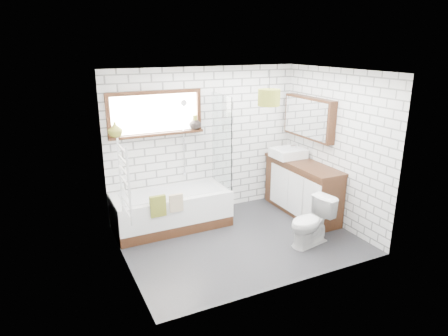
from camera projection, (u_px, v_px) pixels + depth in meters
name	position (u px, v px, depth m)	size (l,w,h in m)	color
floor	(240.00, 240.00, 6.07)	(3.40, 2.60, 0.01)	#252528
ceiling	(242.00, 71.00, 5.31)	(3.40, 2.60, 0.01)	white
wall_back	(205.00, 142.00, 6.81)	(3.40, 0.01, 2.50)	white
wall_front	(295.00, 190.00, 4.57)	(3.40, 0.01, 2.50)	white
wall_left	(121.00, 178.00, 4.98)	(0.01, 2.60, 2.50)	white
wall_right	(335.00, 148.00, 6.40)	(0.01, 2.60, 2.50)	white
window	(156.00, 114.00, 6.25)	(1.52, 0.16, 0.68)	black
towel_radiator	(125.00, 181.00, 5.01)	(0.06, 0.52, 1.00)	white
mirror_cabinet	(309.00, 118.00, 6.76)	(0.16, 1.20, 0.70)	black
shower_riser	(184.00, 139.00, 6.57)	(0.02, 0.02, 1.30)	silver
bathtub	(172.00, 210.00, 6.42)	(1.83, 0.81, 0.59)	white
shower_screen	(222.00, 141.00, 6.48)	(0.02, 0.72, 1.50)	white
towel_green	(158.00, 206.00, 5.85)	(0.24, 0.06, 0.32)	olive
towel_beige	(176.00, 203.00, 5.97)	(0.21, 0.05, 0.27)	tan
vanity	(302.00, 188.00, 6.89)	(0.52, 1.63, 0.93)	black
basin	(288.00, 153.00, 7.02)	(0.53, 0.47, 0.16)	white
tap	(296.00, 149.00, 7.08)	(0.03, 0.03, 0.15)	silver
toilet	(311.00, 222.00, 5.84)	(0.70, 0.40, 0.71)	white
vase_olive	(115.00, 131.00, 6.02)	(0.22, 0.22, 0.23)	olive
vase_dark	(195.00, 124.00, 6.56)	(0.20, 0.20, 0.21)	black
bottle	(195.00, 124.00, 6.56)	(0.07, 0.07, 0.23)	olive
pendant	(269.00, 98.00, 5.82)	(0.33, 0.33, 0.24)	olive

